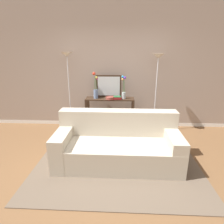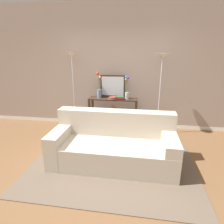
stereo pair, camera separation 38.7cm
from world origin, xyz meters
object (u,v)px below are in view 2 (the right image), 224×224
at_px(book_stack, 120,98).
at_px(book_row_under_console, 101,127).
at_px(floor_lamp_left, 72,70).
at_px(vase_tall_flowers, 99,90).
at_px(fruit_bowl, 113,98).
at_px(couch, 113,146).
at_px(floor_lamp_right, 161,72).
at_px(wall_mirror, 113,86).
at_px(console_table, 113,109).
at_px(vase_short_flowers, 127,90).

xyz_separation_m(book_stack, book_row_under_console, (-0.49, 0.09, -0.80)).
distance_m(floor_lamp_left, vase_tall_flowers, 0.78).
relative_size(fruit_bowl, book_stack, 0.96).
xyz_separation_m(floor_lamp_left, vase_tall_flowers, (0.63, 0.01, -0.45)).
distance_m(couch, floor_lamp_right, 1.99).
bearing_deg(wall_mirror, vase_tall_flowers, -150.29).
distance_m(floor_lamp_left, book_row_under_console, 1.56).
height_order(couch, fruit_bowl, fruit_bowl).
bearing_deg(couch, console_table, 98.84).
relative_size(wall_mirror, book_row_under_console, 1.85).
bearing_deg(book_row_under_console, floor_lamp_left, -176.90).
bearing_deg(floor_lamp_left, fruit_bowl, -4.34).
bearing_deg(vase_short_flowers, floor_lamp_right, -0.80).
bearing_deg(fruit_bowl, wall_mirror, 99.50).
relative_size(couch, book_stack, 10.38).
bearing_deg(vase_tall_flowers, wall_mirror, 29.71).
xyz_separation_m(wall_mirror, fruit_bowl, (0.04, -0.26, -0.23)).
bearing_deg(console_table, vase_short_flowers, -4.34).
distance_m(wall_mirror, vase_short_flowers, 0.41).
distance_m(wall_mirror, book_row_under_console, 1.08).
relative_size(console_table, wall_mirror, 1.92).
xyz_separation_m(vase_short_flowers, fruit_bowl, (-0.32, -0.08, -0.17)).
distance_m(floor_lamp_left, book_stack, 1.30).
xyz_separation_m(floor_lamp_left, book_stack, (1.14, -0.05, -0.62)).
distance_m(floor_lamp_right, book_stack, 1.08).
height_order(vase_short_flowers, fruit_bowl, vase_short_flowers).
height_order(floor_lamp_left, vase_tall_flowers, floor_lamp_left).
distance_m(vase_short_flowers, book_stack, 0.24).
distance_m(floor_lamp_right, vase_short_flowers, 0.86).
bearing_deg(floor_lamp_right, vase_tall_flowers, 179.53).
relative_size(vase_tall_flowers, book_stack, 3.03).
xyz_separation_m(wall_mirror, book_stack, (0.21, -0.24, -0.23)).
bearing_deg(couch, book_row_under_console, 110.51).
bearing_deg(wall_mirror, fruit_bowl, -80.50).
distance_m(couch, console_table, 1.47).
xyz_separation_m(wall_mirror, book_row_under_console, (-0.28, -0.15, -1.03)).
height_order(console_table, floor_lamp_right, floor_lamp_right).
distance_m(floor_lamp_left, fruit_bowl, 1.16).
bearing_deg(floor_lamp_right, wall_mirror, 170.67).
relative_size(floor_lamp_right, wall_mirror, 3.06).
distance_m(console_table, book_row_under_console, 0.59).
height_order(floor_lamp_right, book_row_under_console, floor_lamp_right).
bearing_deg(wall_mirror, floor_lamp_right, -9.33).
relative_size(floor_lamp_left, floor_lamp_right, 1.02).
bearing_deg(book_stack, fruit_bowl, -173.62).
xyz_separation_m(floor_lamp_right, fruit_bowl, (-1.07, -0.07, -0.60)).
distance_m(couch, wall_mirror, 1.77).
xyz_separation_m(console_table, wall_mirror, (-0.03, 0.15, 0.53)).
xyz_separation_m(couch, book_stack, (-0.04, 1.34, 0.54)).
bearing_deg(vase_short_flowers, book_row_under_console, 177.77).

